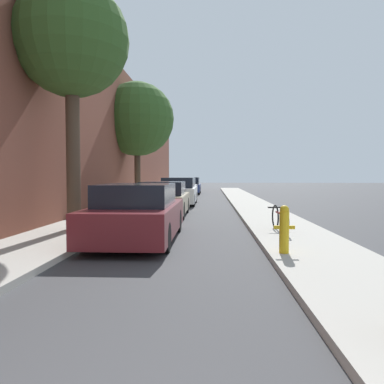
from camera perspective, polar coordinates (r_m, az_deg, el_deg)
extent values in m
plane|color=#3D3D3F|center=(16.83, 0.02, -2.78)|extent=(120.00, 120.00, 0.00)
cube|color=#ADA89E|center=(17.21, -9.67, -2.49)|extent=(2.00, 52.00, 0.12)
cube|color=#ADA89E|center=(16.94, 9.88, -2.58)|extent=(2.00, 52.00, 0.12)
cube|color=brown|center=(17.61, -14.11, 9.26)|extent=(0.70, 52.00, 7.28)
cylinder|color=black|center=(10.74, -10.75, -4.22)|extent=(0.22, 0.62, 0.62)
cylinder|color=black|center=(10.48, -2.31, -4.35)|extent=(0.22, 0.62, 0.62)
cylinder|color=black|center=(8.07, -15.45, -6.52)|extent=(0.22, 0.62, 0.62)
cylinder|color=black|center=(7.73, -4.18, -6.84)|extent=(0.22, 0.62, 0.62)
cube|color=maroon|center=(9.19, -8.02, -4.03)|extent=(1.79, 4.51, 0.70)
cube|color=black|center=(8.96, -8.26, -0.38)|extent=(1.58, 2.35, 0.50)
cylinder|color=black|center=(15.95, -6.42, -1.95)|extent=(0.22, 0.63, 0.63)
cylinder|color=black|center=(15.78, -0.92, -1.98)|extent=(0.22, 0.63, 0.63)
cylinder|color=black|center=(13.45, -8.17, -2.80)|extent=(0.22, 0.63, 0.63)
cylinder|color=black|center=(13.24, -1.64, -2.85)|extent=(0.22, 0.63, 0.63)
cube|color=tan|center=(14.57, -4.26, -1.64)|extent=(1.74, 4.11, 0.65)
cube|color=black|center=(14.38, -4.34, 0.59)|extent=(1.53, 2.14, 0.49)
cylinder|color=black|center=(21.63, -3.76, -0.75)|extent=(0.22, 0.63, 0.63)
cylinder|color=black|center=(21.50, 0.44, -0.77)|extent=(0.22, 0.63, 0.63)
cylinder|color=black|center=(18.86, -4.73, -1.24)|extent=(0.22, 0.63, 0.63)
cylinder|color=black|center=(18.72, 0.09, -1.26)|extent=(0.22, 0.63, 0.63)
cube|color=silver|center=(20.15, -1.98, -0.35)|extent=(1.80, 4.50, 0.73)
cube|color=black|center=(19.95, -2.02, 1.43)|extent=(1.59, 2.34, 0.53)
cylinder|color=black|center=(27.60, -2.50, -0.03)|extent=(0.22, 0.63, 0.63)
cylinder|color=black|center=(27.50, 0.55, -0.04)|extent=(0.22, 0.63, 0.63)
cylinder|color=black|center=(24.83, -3.09, -0.32)|extent=(0.22, 0.63, 0.63)
cylinder|color=black|center=(24.73, 0.30, -0.33)|extent=(0.22, 0.63, 0.63)
cube|color=silver|center=(26.14, -1.18, 0.29)|extent=(1.67, 4.48, 0.70)
cube|color=black|center=(25.95, -1.21, 1.60)|extent=(1.47, 2.33, 0.50)
cylinder|color=black|center=(32.62, -1.44, 0.45)|extent=(0.22, 0.72, 0.72)
cylinder|color=black|center=(32.54, 1.13, 0.44)|extent=(0.22, 0.72, 0.72)
cylinder|color=black|center=(30.07, -1.80, 0.27)|extent=(0.22, 0.72, 0.72)
cylinder|color=black|center=(29.99, 0.99, 0.26)|extent=(0.22, 0.72, 0.72)
cube|color=navy|center=(31.29, -0.28, 0.64)|extent=(1.67, 4.13, 0.63)
cube|color=black|center=(31.11, -0.29, 1.72)|extent=(1.47, 2.15, 0.55)
cylinder|color=#4C3A2B|center=(10.63, -17.45, 5.94)|extent=(0.37, 0.37, 4.19)
sphere|color=#335623|center=(11.19, -17.67, 21.07)|extent=(3.01, 3.01, 3.01)
cylinder|color=#4C3A2B|center=(20.62, -8.21, 3.18)|extent=(0.32, 0.32, 3.36)
sphere|color=#335623|center=(20.83, -8.26, 10.80)|extent=(3.95, 3.95, 3.95)
cylinder|color=gold|center=(7.27, 13.70, -5.91)|extent=(0.18, 0.18, 0.78)
sphere|color=gold|center=(7.22, 13.74, -2.63)|extent=(0.17, 0.17, 0.17)
cylinder|color=gold|center=(7.23, 12.65, -5.20)|extent=(0.12, 0.07, 0.07)
cylinder|color=gold|center=(7.28, 14.76, -5.17)|extent=(0.12, 0.07, 0.07)
torus|color=black|center=(10.42, 12.43, -3.68)|extent=(0.09, 0.65, 0.65)
torus|color=black|center=(9.51, 13.83, -4.29)|extent=(0.09, 0.65, 0.65)
cube|color=maroon|center=(9.95, 13.10, -3.13)|extent=(0.10, 0.80, 0.04)
cylinder|color=maroon|center=(9.78, 13.37, -2.70)|extent=(0.04, 0.04, 0.18)
cube|color=black|center=(10.32, 12.55, -2.28)|extent=(0.44, 0.07, 0.04)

